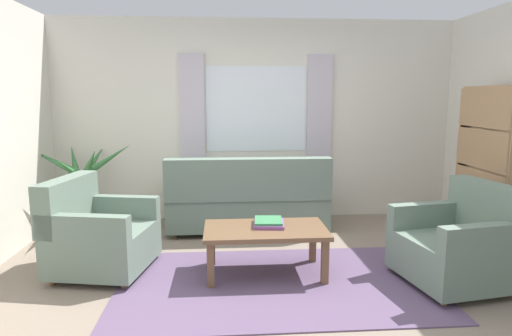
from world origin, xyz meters
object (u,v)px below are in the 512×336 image
armchair_right (460,244)px  book_stack_on_table (269,223)px  coffee_table (265,234)px  bookshelf (491,166)px  potted_plant (83,193)px  couch (247,201)px  armchair_left (97,235)px

armchair_right → book_stack_on_table: bearing=-113.8°
book_stack_on_table → armchair_right: bearing=-14.3°
coffee_table → bookshelf: (2.42, 0.52, 0.51)m
coffee_table → potted_plant: potted_plant is taller
couch → coffee_table: bearing=93.6°
coffee_table → bookshelf: size_ratio=0.64×
armchair_left → coffee_table: armchair_left is taller
bookshelf → armchair_right: bearing=138.0°
book_stack_on_table → bookshelf: 2.46m
potted_plant → coffee_table: bearing=-36.8°
couch → potted_plant: 2.00m
armchair_left → potted_plant: size_ratio=0.80×
armchair_right → bookshelf: size_ratio=0.56×
couch → armchair_left: 1.87m
coffee_table → armchair_left: bearing=173.1°
armchair_right → coffee_table: armchair_right is taller
book_stack_on_table → armchair_left: bearing=176.0°
coffee_table → potted_plant: 2.59m
couch → book_stack_on_table: (0.12, -1.29, 0.10)m
armchair_left → coffee_table: 1.55m
book_stack_on_table → bookshelf: bookshelf is taller
couch → potted_plant: (-1.99, 0.18, 0.09)m
armchair_right → potted_plant: potted_plant is taller
coffee_table → armchair_right: bearing=-11.4°
potted_plant → couch: bearing=-5.3°
armchair_right → bookshelf: bookshelf is taller
armchair_left → bookshelf: size_ratio=0.57×
couch → potted_plant: potted_plant is taller
book_stack_on_table → coffee_table: bearing=-116.1°
potted_plant → bookshelf: bearing=-12.9°
armchair_right → book_stack_on_table: (-1.61, 0.41, 0.11)m
couch → coffee_table: (0.09, -1.36, 0.01)m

